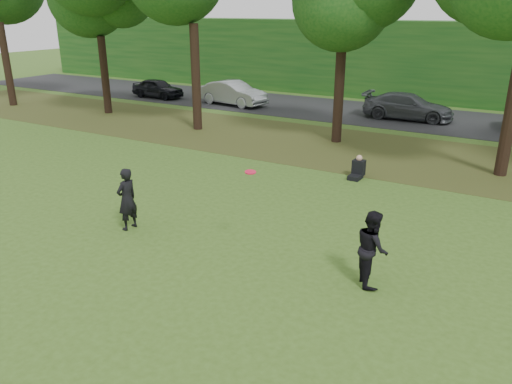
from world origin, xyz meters
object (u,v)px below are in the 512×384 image
Objects in this scene: player_left at (127,199)px; frisbee at (250,172)px; player_right at (372,248)px; seated_person at (358,169)px.

player_left is 4.71× the size of frisbee.
player_left is at bearing 62.78° from player_right.
seated_person is (-2.66, 6.94, -0.55)m from player_right.
player_right is 7.45m from seated_person.
player_right reaches higher than seated_person.
player_left is at bearing -173.58° from frisbee.
player_left is 8.45m from seated_person.
frisbee is 7.23m from seated_person.
player_right is at bearing -66.67° from seated_person.
frisbee is at bearing 101.41° from player_left.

